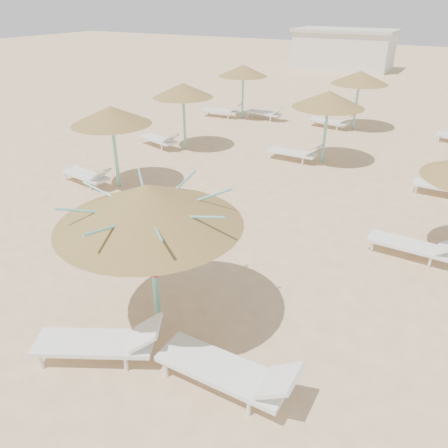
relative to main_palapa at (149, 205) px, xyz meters
The scene contains 6 objects.
ground 2.55m from the main_palapa, 144.75° to the left, with size 120.00×120.00×0.00m, color #DDB986.
main_palapa is the anchor object (origin of this frame).
lounger_main_a 2.49m from the main_palapa, 101.89° to the right, with size 2.26×1.59×0.80m.
lounger_main_b 3.03m from the main_palapa, 21.01° to the right, with size 2.35×0.73×0.85m.
palapa_field 10.60m from the main_palapa, 76.87° to the left, with size 20.26×13.86×2.71m.
service_hut 35.71m from the main_palapa, 100.02° to the left, with size 8.40×4.40×3.25m.
Camera 1 is at (4.57, -5.37, 5.67)m, focal length 35.00 mm.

